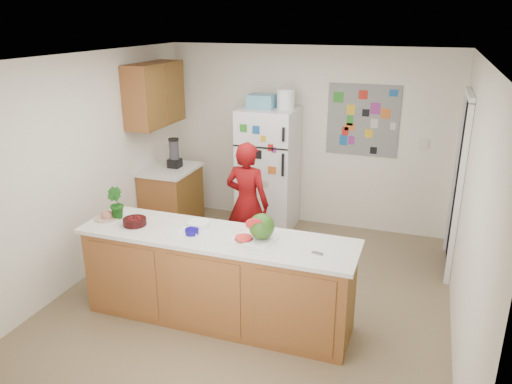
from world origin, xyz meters
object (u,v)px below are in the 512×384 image
(person, at_px, (247,203))
(refrigerator, at_px, (268,170))
(watermelon, at_px, (262,226))
(cherry_bowl, at_px, (135,222))

(person, bearing_deg, refrigerator, -79.75)
(watermelon, relative_size, cherry_bowl, 1.05)
(person, relative_size, cherry_bowl, 6.62)
(refrigerator, relative_size, watermelon, 7.12)
(refrigerator, xyz_separation_m, watermelon, (0.69, -2.34, 0.20))
(person, distance_m, cherry_bowl, 1.52)
(refrigerator, height_order, person, refrigerator)
(watermelon, height_order, cherry_bowl, watermelon)
(refrigerator, bearing_deg, person, -85.33)
(refrigerator, relative_size, person, 1.13)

